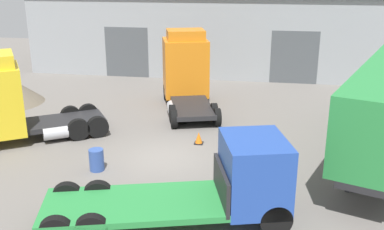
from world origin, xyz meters
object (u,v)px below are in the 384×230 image
flatbed_truck_blue (219,182)px  traffic_cone (199,138)px  gravel_pile (4,89)px  tractor_unit_yellow (4,101)px  tractor_unit_orange (186,70)px  oil_drum (97,160)px

flatbed_truck_blue → traffic_cone: (-1.59, 6.28, -1.05)m
flatbed_truck_blue → traffic_cone: flatbed_truck_blue is taller
flatbed_truck_blue → gravel_pile: flatbed_truck_blue is taller
flatbed_truck_blue → gravel_pile: size_ratio=1.77×
tractor_unit_yellow → tractor_unit_orange: (6.98, 7.34, 0.08)m
tractor_unit_orange → oil_drum: size_ratio=7.53×
tractor_unit_orange → gravel_pile: 10.79m
tractor_unit_yellow → gravel_pile: 6.85m
flatbed_truck_blue → tractor_unit_yellow: bearing=137.9°
gravel_pile → traffic_cone: size_ratio=8.11×
tractor_unit_yellow → tractor_unit_orange: tractor_unit_orange is taller
tractor_unit_orange → traffic_cone: bearing=178.6°
gravel_pile → traffic_cone: bearing=-20.1°
tractor_unit_orange → traffic_cone: tractor_unit_orange is taller
tractor_unit_yellow → traffic_cone: (8.68, 1.22, -1.70)m
tractor_unit_yellow → oil_drum: size_ratio=7.30×
tractor_unit_orange → flatbed_truck_blue: 12.86m
tractor_unit_yellow → traffic_cone: tractor_unit_yellow is taller
tractor_unit_yellow → gravel_pile: tractor_unit_yellow is taller
flatbed_truck_blue → traffic_cone: 6.57m
tractor_unit_orange → gravel_pile: bearing=81.8°
tractor_unit_yellow → flatbed_truck_blue: bearing=120.4°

